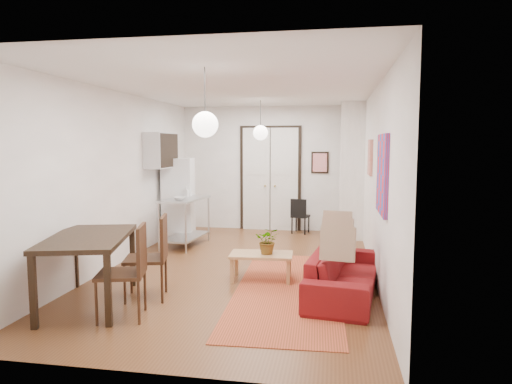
% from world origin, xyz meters
% --- Properties ---
extents(floor, '(7.00, 7.00, 0.00)m').
position_xyz_m(floor, '(0.00, 0.00, 0.00)').
color(floor, brown).
rests_on(floor, ground).
extents(ceiling, '(4.20, 7.00, 0.02)m').
position_xyz_m(ceiling, '(0.00, 0.00, 2.90)').
color(ceiling, white).
rests_on(ceiling, wall_back).
extents(wall_back, '(4.20, 0.02, 2.90)m').
position_xyz_m(wall_back, '(0.00, 3.50, 1.45)').
color(wall_back, white).
rests_on(wall_back, floor).
extents(wall_front, '(4.20, 0.02, 2.90)m').
position_xyz_m(wall_front, '(0.00, -3.50, 1.45)').
color(wall_front, white).
rests_on(wall_front, floor).
extents(wall_left, '(0.02, 7.00, 2.90)m').
position_xyz_m(wall_left, '(-2.10, 0.00, 1.45)').
color(wall_left, white).
rests_on(wall_left, floor).
extents(wall_right, '(0.02, 7.00, 2.90)m').
position_xyz_m(wall_right, '(2.10, 0.00, 1.45)').
color(wall_right, white).
rests_on(wall_right, floor).
extents(double_doors, '(1.44, 0.06, 2.50)m').
position_xyz_m(double_doors, '(0.00, 3.46, 1.20)').
color(double_doors, white).
rests_on(double_doors, wall_back).
extents(stub_partition, '(0.50, 0.10, 2.90)m').
position_xyz_m(stub_partition, '(1.85, 2.55, 1.45)').
color(stub_partition, white).
rests_on(stub_partition, floor).
extents(wall_cabinet, '(0.35, 1.00, 0.70)m').
position_xyz_m(wall_cabinet, '(-1.92, 1.50, 1.90)').
color(wall_cabinet, silver).
rests_on(wall_cabinet, wall_left).
extents(painting_popart, '(0.05, 1.00, 1.00)m').
position_xyz_m(painting_popart, '(2.08, -1.25, 1.65)').
color(painting_popart, red).
rests_on(painting_popart, wall_right).
extents(painting_abstract, '(0.05, 0.50, 0.60)m').
position_xyz_m(painting_abstract, '(2.08, 0.80, 1.80)').
color(painting_abstract, beige).
rests_on(painting_abstract, wall_right).
extents(poster_back, '(0.40, 0.03, 0.50)m').
position_xyz_m(poster_back, '(1.15, 3.47, 1.60)').
color(poster_back, red).
rests_on(poster_back, wall_back).
extents(print_left, '(0.03, 0.44, 0.54)m').
position_xyz_m(print_left, '(-2.07, 2.00, 1.95)').
color(print_left, '#A37144').
rests_on(print_left, wall_left).
extents(pendant_back, '(0.30, 0.30, 0.80)m').
position_xyz_m(pendant_back, '(0.00, 2.00, 2.25)').
color(pendant_back, silver).
rests_on(pendant_back, ceiling).
extents(pendant_front, '(0.30, 0.30, 0.80)m').
position_xyz_m(pendant_front, '(0.00, -2.00, 2.25)').
color(pendant_front, silver).
rests_on(pendant_front, ceiling).
extents(kilim_rug, '(1.57, 3.86, 0.01)m').
position_xyz_m(kilim_rug, '(0.87, -0.93, 0.00)').
color(kilim_rug, '#B7492D').
rests_on(kilim_rug, floor).
extents(sofa, '(2.14, 1.08, 0.60)m').
position_xyz_m(sofa, '(1.64, -1.04, 0.30)').
color(sofa, maroon).
rests_on(sofa, floor).
extents(coffee_table, '(0.94, 0.56, 0.41)m').
position_xyz_m(coffee_table, '(0.43, -0.59, 0.35)').
color(coffee_table, '#AD8651').
rests_on(coffee_table, floor).
extents(potted_plant, '(0.33, 0.37, 0.40)m').
position_xyz_m(potted_plant, '(0.53, -0.59, 0.61)').
color(potted_plant, '#3B672E').
rests_on(potted_plant, coffee_table).
extents(kitchen_counter, '(0.74, 1.31, 0.96)m').
position_xyz_m(kitchen_counter, '(-1.43, 1.44, 0.63)').
color(kitchen_counter, '#B2B5B7').
rests_on(kitchen_counter, floor).
extents(bowl, '(0.25, 0.25, 0.06)m').
position_xyz_m(bowl, '(-1.43, 1.14, 0.99)').
color(bowl, beige).
rests_on(bowl, kitchen_counter).
extents(soap_bottle, '(0.10, 0.10, 0.20)m').
position_xyz_m(soap_bottle, '(-1.48, 1.69, 1.06)').
color(soap_bottle, teal).
rests_on(soap_bottle, kitchen_counter).
extents(fridge, '(0.69, 0.69, 1.73)m').
position_xyz_m(fridge, '(-1.75, 1.99, 0.87)').
color(fridge, white).
rests_on(fridge, floor).
extents(dining_table, '(1.29, 1.78, 0.89)m').
position_xyz_m(dining_table, '(-1.54, -1.97, 0.79)').
color(dining_table, black).
rests_on(dining_table, floor).
extents(dining_chair_near, '(0.64, 0.80, 1.09)m').
position_xyz_m(dining_chair_near, '(-0.94, -1.51, 0.64)').
color(dining_chair_near, '#331D10').
rests_on(dining_chair_near, floor).
extents(dining_chair_far, '(0.64, 0.80, 1.09)m').
position_xyz_m(dining_chair_far, '(-0.94, -2.21, 0.64)').
color(dining_chair_far, '#331D10').
rests_on(dining_chair_far, floor).
extents(black_side_chair, '(0.44, 0.44, 0.80)m').
position_xyz_m(black_side_chair, '(0.74, 3.22, 0.46)').
color(black_side_chair, black).
rests_on(black_side_chair, floor).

